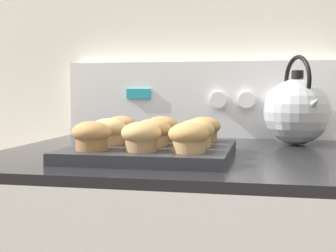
% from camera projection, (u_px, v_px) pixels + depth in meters
% --- Properties ---
extents(wall_back, '(8.00, 0.05, 2.40)m').
position_uv_depth(wall_back, '(203.00, 46.00, 1.37)').
color(wall_back, silver).
rests_on(wall_back, ground_plane).
extents(control_panel, '(0.76, 0.07, 0.21)m').
position_uv_depth(control_panel, '(201.00, 100.00, 1.32)').
color(control_panel, white).
rests_on(control_panel, stove_range).
extents(muffin_pan, '(0.31, 0.31, 0.02)m').
position_uv_depth(muffin_pan, '(152.00, 151.00, 0.93)').
color(muffin_pan, '#28282D').
rests_on(muffin_pan, stove_range).
extents(muffin_r0_c0, '(0.07, 0.07, 0.05)m').
position_uv_depth(muffin_r0_c0, '(92.00, 135.00, 0.86)').
color(muffin_r0_c0, olive).
rests_on(muffin_r0_c0, muffin_pan).
extents(muffin_r0_c1, '(0.07, 0.07, 0.05)m').
position_uv_depth(muffin_r0_c1, '(141.00, 136.00, 0.84)').
color(muffin_r0_c1, '#A37A4C').
rests_on(muffin_r0_c1, muffin_pan).
extents(muffin_r0_c2, '(0.07, 0.07, 0.05)m').
position_uv_depth(muffin_r0_c2, '(189.00, 137.00, 0.82)').
color(muffin_r0_c2, tan).
rests_on(muffin_r0_c2, muffin_pan).
extents(muffin_r1_c0, '(0.07, 0.07, 0.05)m').
position_uv_depth(muffin_r1_c0, '(109.00, 131.00, 0.95)').
color(muffin_r1_c0, tan).
rests_on(muffin_r1_c0, muffin_pan).
extents(muffin_r1_c1, '(0.07, 0.07, 0.05)m').
position_uv_depth(muffin_r1_c1, '(153.00, 132.00, 0.93)').
color(muffin_r1_c1, tan).
rests_on(muffin_r1_c1, muffin_pan).
extents(muffin_r1_c2, '(0.07, 0.07, 0.05)m').
position_uv_depth(muffin_r1_c2, '(196.00, 133.00, 0.91)').
color(muffin_r1_c2, tan).
rests_on(muffin_r1_c2, muffin_pan).
extents(muffin_r2_c0, '(0.07, 0.07, 0.05)m').
position_uv_depth(muffin_r2_c0, '(121.00, 128.00, 1.04)').
color(muffin_r2_c0, tan).
rests_on(muffin_r2_c0, muffin_pan).
extents(muffin_r2_c1, '(0.07, 0.07, 0.05)m').
position_uv_depth(muffin_r2_c1, '(162.00, 128.00, 1.02)').
color(muffin_r2_c1, olive).
rests_on(muffin_r2_c1, muffin_pan).
extents(muffin_r2_c2, '(0.07, 0.07, 0.05)m').
position_uv_depth(muffin_r2_c2, '(204.00, 129.00, 1.00)').
color(muffin_r2_c2, olive).
rests_on(muffin_r2_c2, muffin_pan).
extents(tea_kettle, '(0.16, 0.18, 0.22)m').
position_uv_depth(tea_kettle, '(297.00, 110.00, 1.13)').
color(tea_kettle, '#ADAFB5').
rests_on(tea_kettle, stove_range).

